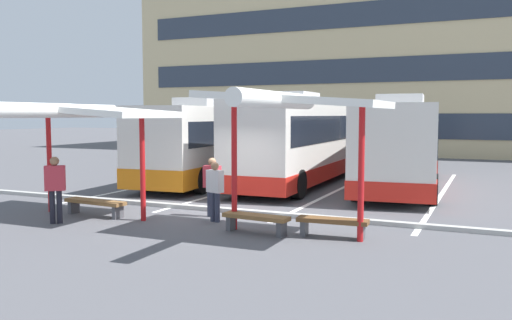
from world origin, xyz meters
TOP-DOWN VIEW (x-y plane):
  - ground_plane at (0.00, 0.00)m, footprint 160.00×160.00m
  - terminal_building at (0.03, 31.10)m, footprint 38.93×15.51m
  - coach_bus_0 at (-3.85, 7.01)m, footprint 3.40×11.16m
  - coach_bus_1 at (-0.06, 7.81)m, footprint 2.78×11.80m
  - coach_bus_2 at (3.90, 7.81)m, footprint 3.60×10.99m
  - lane_stripe_0 at (-5.49, 6.48)m, footprint 0.16×14.00m
  - lane_stripe_1 at (-1.83, 6.48)m, footprint 0.16×14.00m
  - lane_stripe_2 at (1.83, 6.48)m, footprint 0.16×14.00m
  - lane_stripe_3 at (5.49, 6.48)m, footprint 0.16×14.00m
  - waiting_shelter_0 at (-3.03, -1.87)m, footprint 4.28×4.86m
  - bench_0 at (-3.03, -1.59)m, footprint 2.02×0.58m
  - waiting_shelter_1 at (2.89, -1.82)m, footprint 4.14×4.48m
  - bench_1 at (1.99, -1.75)m, footprint 1.71×0.58m
  - bench_2 at (3.79, -1.45)m, footprint 1.66×0.52m
  - platform_kerb at (0.00, 0.43)m, footprint 44.00×0.24m
  - waiting_passenger_0 at (0.03, -0.34)m, footprint 0.48×0.23m
  - waiting_passenger_1 at (0.44, -0.94)m, footprint 0.50×0.34m
  - waiting_passenger_2 at (-3.25, -2.83)m, footprint 0.53×0.48m

SIDE VIEW (x-z plane):
  - ground_plane at x=0.00m, z-range 0.00..0.00m
  - lane_stripe_0 at x=-5.49m, z-range 0.00..0.01m
  - lane_stripe_1 at x=-1.83m, z-range 0.00..0.01m
  - lane_stripe_2 at x=1.83m, z-range 0.00..0.01m
  - lane_stripe_3 at x=5.49m, z-range 0.00..0.01m
  - platform_kerb at x=0.00m, z-range 0.00..0.12m
  - bench_2 at x=3.79m, z-range 0.11..0.56m
  - bench_1 at x=1.99m, z-range 0.11..0.56m
  - bench_0 at x=-3.03m, z-range 0.12..0.57m
  - waiting_passenger_1 at x=0.44m, z-range 0.11..1.70m
  - waiting_passenger_0 at x=0.03m, z-range 0.13..1.77m
  - waiting_passenger_2 at x=-3.25m, z-range 0.15..1.90m
  - coach_bus_0 at x=-3.85m, z-range -0.13..3.38m
  - coach_bus_2 at x=3.90m, z-range -0.11..3.44m
  - coach_bus_1 at x=-0.06m, z-range -0.11..3.60m
  - waiting_shelter_0 at x=-3.03m, z-range 1.30..4.49m
  - waiting_shelter_1 at x=2.89m, z-range 1.39..4.78m
  - terminal_building at x=0.03m, z-range -1.37..16.58m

